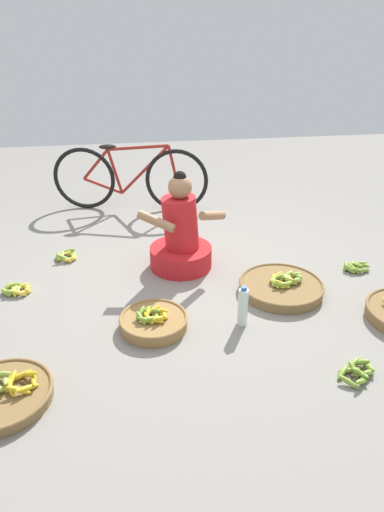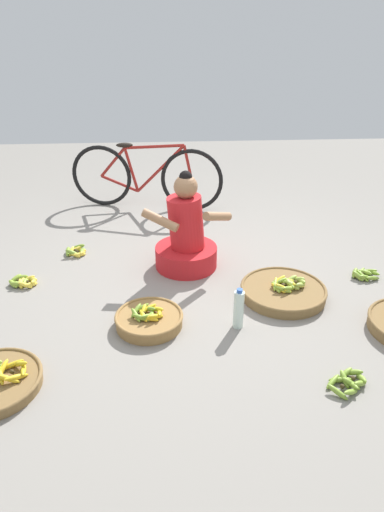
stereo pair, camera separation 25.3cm
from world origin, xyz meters
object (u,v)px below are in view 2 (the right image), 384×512
at_px(vendor_woman_front, 186,237).
at_px(loose_bananas_back_right, 76,251).
at_px(bicycle_leaning, 146,177).
at_px(banana_basket_near_vendor, 283,290).
at_px(loose_bananas_front_center, 364,274).
at_px(loose_bananas_mid_right, 23,282).
at_px(water_bottle, 239,309).
at_px(banana_basket_near_bicycle, 149,319).
at_px(loose_bananas_back_left, 348,382).

bearing_deg(vendor_woman_front, loose_bananas_back_right, 163.41).
bearing_deg(vendor_woman_front, bicycle_leaning, 104.38).
xyz_separation_m(banana_basket_near_vendor, loose_bananas_front_center, (0.73, 0.23, -0.02)).
relative_size(loose_bananas_mid_right, water_bottle, 0.85).
distance_m(banana_basket_near_bicycle, water_bottle, 0.61).
bearing_deg(loose_bananas_front_center, loose_bananas_back_left, -116.81).
xyz_separation_m(loose_bananas_back_left, water_bottle, (-0.53, 0.60, 0.11)).
bearing_deg(bicycle_leaning, loose_bananas_mid_right, -119.60).
height_order(loose_bananas_back_right, water_bottle, water_bottle).
xyz_separation_m(bicycle_leaning, banana_basket_near_vendor, (1.07, -1.95, -0.31)).
bearing_deg(loose_bananas_back_left, loose_bananas_front_center, 63.19).
relative_size(vendor_woman_front, water_bottle, 2.82).
height_order(banana_basket_near_bicycle, loose_bananas_back_right, banana_basket_near_bicycle).
bearing_deg(bicycle_leaning, loose_bananas_back_right, -118.05).
bearing_deg(banana_basket_near_bicycle, loose_bananas_mid_right, 148.64).
xyz_separation_m(banana_basket_near_vendor, loose_bananas_back_right, (-1.67, 0.81, -0.02)).
xyz_separation_m(bicycle_leaning, water_bottle, (0.66, -2.31, -0.22)).
xyz_separation_m(bicycle_leaning, banana_basket_near_bicycle, (0.06, -2.26, -0.31)).
bearing_deg(water_bottle, banana_basket_near_bicycle, 175.04).
bearing_deg(loose_bananas_mid_right, loose_bananas_back_left, -30.53).
bearing_deg(loose_bananas_mid_right, banana_basket_near_bicycle, -31.36).
height_order(banana_basket_near_bicycle, water_bottle, water_bottle).
xyz_separation_m(vendor_woman_front, loose_bananas_back_left, (0.83, -1.48, -0.24)).
bearing_deg(water_bottle, loose_bananas_back_left, -48.25).
height_order(banana_basket_near_vendor, banana_basket_near_bicycle, banana_basket_near_vendor).
bearing_deg(loose_bananas_back_left, banana_basket_near_bicycle, 150.20).
relative_size(vendor_woman_front, banana_basket_near_bicycle, 1.79).
bearing_deg(banana_basket_near_vendor, bicycle_leaning, 118.72).
relative_size(loose_bananas_back_left, loose_bananas_mid_right, 1.05).
relative_size(vendor_woman_front, loose_bananas_mid_right, 3.32).
height_order(vendor_woman_front, loose_bananas_back_right, vendor_woman_front).
xyz_separation_m(vendor_woman_front, water_bottle, (0.30, -0.88, -0.13)).
relative_size(vendor_woman_front, loose_bananas_front_center, 3.42).
height_order(vendor_woman_front, banana_basket_near_bicycle, vendor_woman_front).
bearing_deg(water_bottle, banana_basket_near_vendor, 41.49).
height_order(vendor_woman_front, bicycle_leaning, vendor_woman_front).
height_order(loose_bananas_back_left, loose_bananas_mid_right, same).
height_order(vendor_woman_front, loose_bananas_front_center, vendor_woman_front).
distance_m(vendor_woman_front, bicycle_leaning, 1.47).
distance_m(banana_basket_near_bicycle, loose_bananas_front_center, 1.81).
relative_size(loose_bananas_front_center, loose_bananas_back_left, 0.92).
relative_size(vendor_woman_front, loose_bananas_back_left, 3.15).
height_order(bicycle_leaning, loose_bananas_back_right, bicycle_leaning).
height_order(banana_basket_near_vendor, loose_bananas_mid_right, banana_basket_near_vendor).
relative_size(loose_bananas_front_center, loose_bananas_mid_right, 0.97).
bearing_deg(banana_basket_near_vendor, vendor_woman_front, 143.24).
distance_m(bicycle_leaning, loose_bananas_back_right, 1.33).
height_order(vendor_woman_front, loose_bananas_back_left, vendor_woman_front).
distance_m(vendor_woman_front, water_bottle, 0.94).
bearing_deg(vendor_woman_front, loose_bananas_front_center, -11.51).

